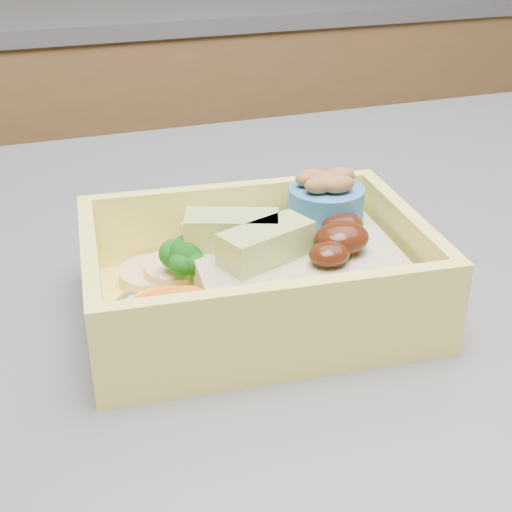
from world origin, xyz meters
name	(u,v)px	position (x,y,z in m)	size (l,w,h in m)	color
back_cabinets	(72,19)	(0.00, 1.23, 0.89)	(3.20, 0.62, 2.30)	brown
bento_box	(265,273)	(-0.04, -0.05, 0.94)	(0.21, 0.16, 0.07)	#FFF169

